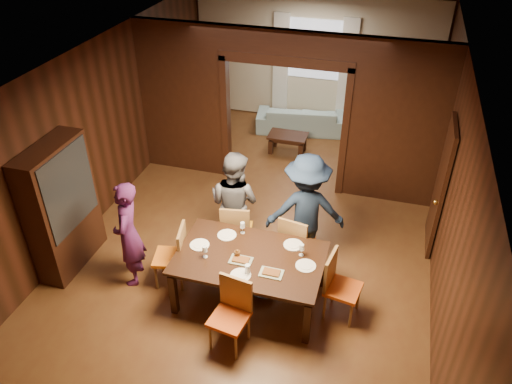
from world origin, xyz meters
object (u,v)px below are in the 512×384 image
(person_grey, at_px, (234,203))
(dining_table, at_px, (250,278))
(chair_far_l, at_px, (237,228))
(chair_left, at_px, (170,255))
(chair_right, at_px, (343,287))
(hutch, at_px, (62,208))
(coffee_table, at_px, (288,143))
(chair_far_r, at_px, (297,241))
(person_navy, at_px, (306,210))
(person_purple, at_px, (128,234))
(chair_near, at_px, (229,317))
(sofa, at_px, (302,118))

(person_grey, relative_size, dining_table, 0.86)
(dining_table, distance_m, chair_far_l, 1.00)
(chair_left, distance_m, chair_right, 2.46)
(chair_left, relative_size, hutch, 0.48)
(hutch, bearing_deg, coffee_table, 61.08)
(coffee_table, bearing_deg, chair_far_r, -74.74)
(person_navy, xyz_separation_m, hutch, (-3.37, -1.05, 0.10))
(chair_far_r, bearing_deg, chair_right, 145.93)
(person_purple, relative_size, coffee_table, 2.04)
(chair_far_l, bearing_deg, chair_right, 144.85)
(dining_table, xyz_separation_m, chair_left, (-1.20, 0.01, 0.10))
(chair_right, xyz_separation_m, chair_far_l, (-1.74, 0.81, 0.00))
(person_navy, height_order, chair_left, person_navy)
(chair_right, bearing_deg, chair_far_l, 74.29)
(chair_left, bearing_deg, coffee_table, 157.89)
(chair_left, distance_m, chair_far_l, 1.13)
(person_purple, xyz_separation_m, chair_right, (3.01, 0.15, -0.33))
(person_navy, height_order, chair_near, person_navy)
(dining_table, bearing_deg, chair_far_l, 118.20)
(chair_near, bearing_deg, chair_far_r, 82.76)
(person_purple, relative_size, dining_table, 0.83)
(chair_left, bearing_deg, chair_far_l, 127.76)
(chair_left, height_order, chair_far_l, same)
(person_purple, height_order, sofa, person_purple)
(person_navy, bearing_deg, chair_far_r, 55.59)
(dining_table, distance_m, hutch, 2.89)
(hutch, bearing_deg, person_grey, 23.95)
(person_purple, relative_size, person_grey, 0.96)
(sofa, distance_m, dining_table, 5.37)
(hutch, bearing_deg, chair_far_r, 14.31)
(chair_right, bearing_deg, person_navy, 45.75)
(coffee_table, distance_m, chair_far_l, 3.41)
(dining_table, height_order, coffee_table, dining_table)
(person_purple, bearing_deg, chair_right, 75.72)
(sofa, height_order, chair_right, chair_right)
(dining_table, distance_m, chair_right, 1.27)
(person_navy, distance_m, coffee_table, 3.45)
(person_grey, relative_size, chair_right, 1.76)
(person_grey, height_order, chair_left, person_grey)
(chair_far_l, bearing_deg, dining_table, 108.06)
(person_purple, height_order, chair_near, person_purple)
(person_purple, distance_m, chair_left, 0.65)
(person_grey, distance_m, chair_left, 1.25)
(person_grey, xyz_separation_m, hutch, (-2.28, -1.01, 0.15))
(chair_right, xyz_separation_m, hutch, (-4.09, -0.07, 0.52))
(person_purple, distance_m, chair_far_l, 1.63)
(chair_left, bearing_deg, chair_far_r, 104.14)
(person_purple, relative_size, chair_far_r, 1.68)
(chair_right, bearing_deg, chair_left, 100.65)
(person_navy, xyz_separation_m, chair_right, (0.73, -0.98, -0.42))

